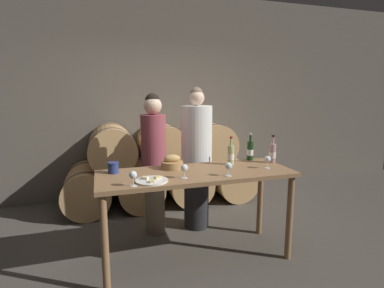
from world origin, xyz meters
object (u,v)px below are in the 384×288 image
object	(u,v)px
wine_bottle_rose	(272,153)
blue_crock	(113,167)
person_left	(154,162)
wine_bottle_red	(250,151)
wine_bottle_white	(231,155)
wine_glass_center	(229,166)
person_right	(196,159)
wine_glass_left	(184,168)
wine_glass_right	(268,160)
cheese_plate	(152,180)
wine_glass_far_left	(133,176)
tasting_table	(196,183)
bread_basket	(172,163)

from	to	relation	value
wine_bottle_rose	blue_crock	size ratio (longest dim) A/B	2.84
person_left	wine_bottle_red	size ratio (longest dim) A/B	5.37
wine_bottle_white	blue_crock	bearing A→B (deg)	178.79
wine_glass_center	wine_bottle_rose	bearing A→B (deg)	26.68
wine_bottle_rose	blue_crock	bearing A→B (deg)	177.17
person_right	wine_bottle_rose	xyz separation A→B (m)	(0.68, -0.58, 0.14)
person_right	wine_bottle_red	size ratio (longest dim) A/B	5.60
wine_glass_center	person_left	bearing A→B (deg)	119.77
wine_bottle_rose	wine_glass_left	xyz separation A→B (m)	(-1.08, -0.29, -0.02)
wine_glass_right	blue_crock	bearing A→B (deg)	169.38
cheese_plate	wine_glass_center	size ratio (longest dim) A/B	2.20
wine_bottle_red	wine_glass_right	size ratio (longest dim) A/B	2.39
wine_glass_far_left	wine_bottle_rose	bearing A→B (deg)	13.87
wine_glass_center	wine_glass_left	bearing A→B (deg)	172.92
wine_bottle_red	wine_glass_far_left	world-z (taller)	wine_bottle_red
person_left	person_right	bearing A→B (deg)	-0.04
blue_crock	cheese_plate	world-z (taller)	blue_crock
tasting_table	wine_glass_far_left	distance (m)	0.72
wine_bottle_rose	wine_glass_right	distance (m)	0.27
person_right	wine_bottle_red	bearing A→B (deg)	-37.43
tasting_table	wine_glass_far_left	xyz separation A→B (m)	(-0.64, -0.27, 0.21)
wine_glass_far_left	wine_glass_left	size ratio (longest dim) A/B	1.00
cheese_plate	wine_glass_far_left	bearing A→B (deg)	-152.65
tasting_table	wine_glass_left	bearing A→B (deg)	-133.58
blue_crock	wine_glass_center	bearing A→B (deg)	-22.68
cheese_plate	wine_glass_left	size ratio (longest dim) A/B	2.20
blue_crock	wine_glass_right	distance (m)	1.53
person_right	wine_glass_center	world-z (taller)	person_right
wine_glass_right	wine_bottle_rose	bearing A→B (deg)	47.68
wine_glass_left	bread_basket	bearing A→B (deg)	93.40
wine_bottle_rose	cheese_plate	size ratio (longest dim) A/B	1.08
tasting_table	cheese_plate	xyz separation A→B (m)	(-0.47, -0.19, 0.13)
person_left	blue_crock	size ratio (longest dim) A/B	15.34
wine_bottle_rose	wine_glass_right	xyz separation A→B (m)	(-0.18, -0.20, -0.02)
person_right	wine_bottle_red	world-z (taller)	person_right
wine_glass_left	wine_glass_right	world-z (taller)	same
wine_bottle_white	wine_glass_far_left	world-z (taller)	wine_bottle_white
person_left	cheese_plate	bearing A→B (deg)	-101.41
person_left	wine_bottle_red	distance (m)	1.11
person_left	wine_bottle_rose	size ratio (longest dim) A/B	5.41
tasting_table	wine_bottle_rose	size ratio (longest dim) A/B	6.17
cheese_plate	wine_glass_center	distance (m)	0.71
wine_bottle_red	wine_bottle_rose	distance (m)	0.26
wine_glass_far_left	wine_glass_right	xyz separation A→B (m)	(1.36, 0.18, 0.00)
blue_crock	bread_basket	xyz separation A→B (m)	(0.58, 0.00, -0.00)
wine_glass_far_left	wine_glass_right	distance (m)	1.38
wine_bottle_rose	wine_bottle_red	bearing A→B (deg)	131.02
person_left	person_right	size ratio (longest dim) A/B	0.96
wine_bottle_white	cheese_plate	world-z (taller)	wine_bottle_white
blue_crock	cheese_plate	bearing A→B (deg)	-51.42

